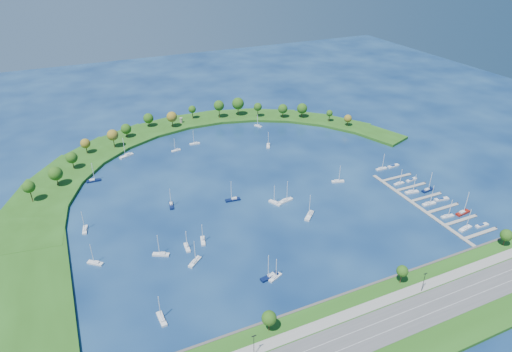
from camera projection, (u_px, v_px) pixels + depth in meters
name	position (u px, v px, depth m)	size (l,w,h in m)	color
ground	(252.00, 187.00, 272.49)	(700.00, 700.00, 0.00)	#081C46
south_shoreline	(377.00, 327.00, 174.15)	(420.00, 43.10, 11.60)	#224E14
breakwater	(160.00, 166.00, 294.16)	(286.74, 247.64, 2.00)	#224E14
breakwater_trees	(190.00, 123.00, 335.63)	(238.55, 93.12, 15.57)	#382314
harbor_tower	(181.00, 120.00, 357.98)	(2.60, 2.60, 4.28)	gray
dock_system	(428.00, 204.00, 254.39)	(24.28, 82.00, 1.60)	gray
moored_boat_0	(309.00, 215.00, 243.48)	(9.05, 8.74, 14.46)	silver
moored_boat_1	(286.00, 200.00, 257.05)	(9.45, 4.39, 13.41)	silver
moored_boat_2	(275.00, 202.00, 255.03)	(5.47, 8.31, 11.92)	silver
moored_boat_3	(338.00, 181.00, 277.18)	(8.22, 4.29, 11.63)	silver
moored_boat_4	(161.00, 254.00, 214.17)	(8.33, 5.92, 12.08)	silver
moored_boat_5	(93.00, 180.00, 277.88)	(8.82, 2.71, 12.87)	#091339
moored_boat_6	(195.00, 261.00, 209.24)	(8.05, 7.29, 12.50)	silver
moored_boat_7	(195.00, 143.00, 326.79)	(7.75, 2.60, 11.21)	silver
moored_boat_8	(187.00, 247.00, 219.02)	(2.66, 7.68, 11.09)	silver
moored_boat_9	(95.00, 262.00, 208.62)	(7.44, 6.65, 11.49)	silver
moored_boat_10	(162.00, 319.00, 178.29)	(2.87, 8.50, 12.31)	silver
moored_boat_11	(85.00, 229.00, 231.93)	(3.53, 8.17, 11.63)	silver
moored_boat_12	(268.00, 145.00, 323.64)	(5.74, 8.18, 11.84)	silver
moored_boat_13	(270.00, 276.00, 200.16)	(9.39, 4.03, 13.36)	#091339
moored_boat_14	(258.00, 126.00, 356.70)	(5.07, 6.96, 10.14)	silver
moored_boat_15	(203.00, 240.00, 223.72)	(3.89, 7.85, 11.11)	silver
moored_boat_16	(127.00, 155.00, 308.53)	(10.41, 6.77, 14.91)	silver
moored_boat_17	(176.00, 150.00, 316.70)	(7.00, 2.76, 10.01)	silver
moored_boat_18	(233.00, 199.00, 258.06)	(9.07, 3.40, 13.02)	#091339
moored_boat_19	(171.00, 205.00, 252.86)	(3.64, 8.49, 12.08)	#091339
moored_boat_20	(275.00, 277.00, 199.94)	(7.56, 4.79, 10.80)	silver
docked_boat_0	(465.00, 228.00, 232.94)	(8.80, 3.71, 12.53)	silver
docked_boat_1	(482.00, 225.00, 235.66)	(7.88, 2.46, 1.59)	silver
docked_boat_2	(447.00, 216.00, 242.95)	(7.76, 2.82, 11.17)	silver
docked_boat_3	(463.00, 212.00, 245.88)	(9.73, 3.69, 13.95)	maroon
docked_boat_4	(429.00, 203.00, 254.12)	(8.62, 2.72, 12.55)	silver
docked_boat_5	(441.00, 199.00, 258.74)	(9.13, 3.69, 1.81)	silver
docked_boat_6	(412.00, 192.00, 265.63)	(8.81, 3.68, 12.56)	silver
docked_boat_7	(428.00, 190.00, 267.68)	(8.74, 3.31, 12.55)	#091339
docked_boat_8	(399.00, 183.00, 274.83)	(7.15, 2.24, 10.42)	silver
docked_boat_9	(411.00, 180.00, 279.10)	(8.32, 3.49, 1.65)	silver
docked_boat_10	(381.00, 168.00, 291.89)	(7.85, 2.28, 11.50)	silver
docked_boat_11	(393.00, 166.00, 295.55)	(8.74, 3.12, 1.75)	silver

